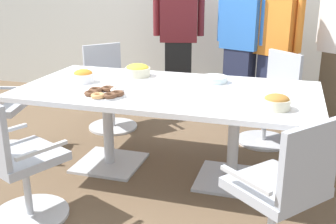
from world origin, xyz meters
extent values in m
cube|color=brown|center=(0.00, 0.00, -0.01)|extent=(10.00, 10.00, 0.01)
cube|color=white|center=(0.00, 0.00, 0.73)|extent=(2.40, 1.20, 0.04)
cube|color=silver|center=(-0.55, 0.00, 0.01)|extent=(0.56, 0.56, 0.02)
cylinder|color=silver|center=(-0.55, 0.00, 0.37)|extent=(0.09, 0.09, 0.69)
cube|color=silver|center=(0.55, 0.00, 0.01)|extent=(0.56, 0.56, 0.02)
cylinder|color=silver|center=(0.55, 0.00, 0.37)|extent=(0.09, 0.09, 0.69)
cylinder|color=silver|center=(0.74, 0.94, 0.01)|extent=(0.76, 0.76, 0.02)
cylinder|color=silver|center=(0.74, 0.94, 0.23)|extent=(0.05, 0.05, 0.41)
cube|color=#ADB2BC|center=(0.74, 0.94, 0.46)|extent=(0.65, 0.65, 0.06)
cube|color=#ADB2BC|center=(0.88, 1.09, 0.70)|extent=(0.34, 0.33, 0.42)
cube|color=silver|center=(0.91, 0.77, 0.58)|extent=(0.28, 0.29, 0.02)
cube|color=silver|center=(0.56, 1.11, 0.58)|extent=(0.28, 0.29, 0.02)
cylinder|color=silver|center=(-0.91, 0.88, 0.01)|extent=(0.76, 0.76, 0.02)
cylinder|color=silver|center=(-0.91, 0.88, 0.23)|extent=(0.05, 0.05, 0.41)
cube|color=#ADB2BC|center=(-0.91, 0.88, 0.46)|extent=(0.65, 0.65, 0.06)
cube|color=#ADB2BC|center=(-1.07, 1.01, 0.70)|extent=(0.32, 0.36, 0.42)
cube|color=silver|center=(-0.75, 1.06, 0.58)|extent=(0.30, 0.26, 0.02)
cube|color=silver|center=(-1.07, 0.69, 0.58)|extent=(0.30, 0.26, 0.02)
cylinder|color=silver|center=(-1.65, -0.06, 0.01)|extent=(0.66, 0.66, 0.02)
cylinder|color=silver|center=(-1.65, -0.06, 0.23)|extent=(0.05, 0.05, 0.41)
cube|color=silver|center=(-1.71, 0.17, 0.58)|extent=(0.36, 0.12, 0.02)
cylinder|color=silver|center=(-0.74, -0.94, 0.01)|extent=(0.71, 0.71, 0.02)
cylinder|color=silver|center=(-0.74, -0.94, 0.23)|extent=(0.05, 0.05, 0.41)
cube|color=#ADB2BC|center=(-0.74, -0.94, 0.46)|extent=(0.61, 0.61, 0.06)
cube|color=silver|center=(-0.96, -0.84, 0.58)|extent=(0.18, 0.35, 0.02)
cube|color=silver|center=(-0.51, -1.04, 0.58)|extent=(0.18, 0.35, 0.02)
cylinder|color=silver|center=(0.91, -0.88, 0.23)|extent=(0.05, 0.05, 0.41)
cube|color=#ADB2BC|center=(0.91, -0.88, 0.46)|extent=(0.65, 0.65, 0.06)
cube|color=#ADB2BC|center=(1.07, -1.01, 0.70)|extent=(0.31, 0.36, 0.42)
cube|color=silver|center=(0.75, -1.06, 0.58)|extent=(0.30, 0.26, 0.02)
cube|color=silver|center=(1.07, -0.69, 0.58)|extent=(0.30, 0.26, 0.02)
cube|color=black|center=(-0.38, 1.72, 0.43)|extent=(0.36, 0.27, 0.87)
cube|color=maroon|center=(-0.38, 1.72, 1.21)|extent=(0.48, 0.32, 0.69)
cylinder|color=maroon|center=(-0.13, 1.78, 1.25)|extent=(0.10, 0.10, 0.62)
cylinder|color=maroon|center=(-0.64, 1.65, 1.25)|extent=(0.10, 0.10, 0.62)
cube|color=#232842|center=(0.37, 1.64, 0.41)|extent=(0.37, 0.30, 0.83)
cube|color=blue|center=(0.37, 1.64, 1.16)|extent=(0.49, 0.36, 0.66)
cylinder|color=blue|center=(0.62, 1.55, 1.19)|extent=(0.10, 0.10, 0.59)
cylinder|color=blue|center=(0.12, 1.73, 1.19)|extent=(0.10, 0.10, 0.59)
cube|color=#232842|center=(0.77, 1.55, 0.40)|extent=(0.38, 0.34, 0.79)
cube|color=orange|center=(0.77, 1.55, 1.11)|extent=(0.49, 0.41, 0.63)
cylinder|color=orange|center=(0.99, 1.42, 1.14)|extent=(0.11, 0.11, 0.56)
cylinder|color=orange|center=(0.54, 1.69, 1.14)|extent=(0.11, 0.11, 0.56)
cube|color=brown|center=(1.44, 1.62, 0.42)|extent=(0.38, 0.35, 0.84)
cylinder|color=white|center=(1.23, 1.78, 1.20)|extent=(0.11, 0.11, 0.60)
cylinder|color=white|center=(-0.76, -0.01, 0.79)|extent=(0.18, 0.18, 0.08)
ellipsoid|color=orange|center=(-0.76, -0.01, 0.83)|extent=(0.16, 0.16, 0.07)
cylinder|color=beige|center=(-0.39, 0.34, 0.79)|extent=(0.23, 0.23, 0.08)
ellipsoid|color=yellow|center=(-0.39, 0.34, 0.83)|extent=(0.20, 0.20, 0.07)
cylinder|color=beige|center=(0.87, -0.30, 0.79)|extent=(0.19, 0.19, 0.07)
ellipsoid|color=#AD702D|center=(0.87, -0.30, 0.82)|extent=(0.17, 0.17, 0.07)
cylinder|color=white|center=(-0.40, -0.33, 0.76)|extent=(0.30, 0.30, 0.01)
torus|color=brown|center=(-0.30, -0.34, 0.78)|extent=(0.11, 0.11, 0.03)
torus|color=white|center=(-0.33, -0.25, 0.78)|extent=(0.11, 0.11, 0.03)
torus|color=brown|center=(-0.43, -0.23, 0.78)|extent=(0.11, 0.11, 0.03)
torus|color=brown|center=(-0.50, -0.30, 0.78)|extent=(0.11, 0.11, 0.03)
torus|color=brown|center=(-0.49, -0.39, 0.78)|extent=(0.11, 0.11, 0.03)
torus|color=tan|center=(-0.41, -0.44, 0.78)|extent=(0.11, 0.11, 0.03)
torus|color=brown|center=(-0.33, -0.41, 0.78)|extent=(0.11, 0.11, 0.03)
cylinder|color=white|center=(0.32, 0.31, 0.75)|extent=(0.22, 0.22, 0.01)
cylinder|color=silver|center=(0.32, 0.31, 0.76)|extent=(0.22, 0.22, 0.01)
cylinder|color=white|center=(0.32, 0.31, 0.77)|extent=(0.22, 0.22, 0.01)
cylinder|color=silver|center=(0.32, 0.31, 0.77)|extent=(0.22, 0.22, 0.01)
cylinder|color=white|center=(0.32, 0.31, 0.78)|extent=(0.22, 0.22, 0.01)
cylinder|color=silver|center=(0.32, 0.31, 0.78)|extent=(0.22, 0.22, 0.01)
cylinder|color=white|center=(0.32, 0.31, 0.79)|extent=(0.22, 0.22, 0.01)
cylinder|color=silver|center=(0.32, 0.31, 0.80)|extent=(0.22, 0.22, 0.01)
cylinder|color=white|center=(0.32, 0.31, 0.80)|extent=(0.22, 0.22, 0.01)
camera|label=1|loc=(0.92, -3.06, 1.62)|focal=43.57mm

